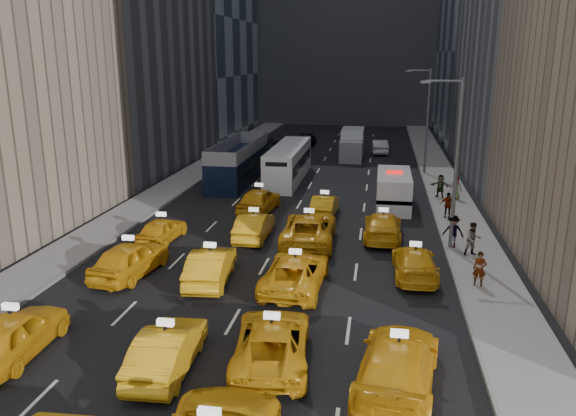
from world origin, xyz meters
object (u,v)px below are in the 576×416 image
pedestrian_0 (480,269)px  city_bus (288,163)px  nypd_van (394,191)px  box_truck (352,144)px  double_decker (239,162)px

pedestrian_0 → city_bus: bearing=134.9°
nypd_van → box_truck: size_ratio=0.94×
city_bus → box_truck: box_truck is taller
nypd_van → pedestrian_0: size_ratio=3.87×
double_decker → pedestrian_0: size_ratio=7.30×
city_bus → double_decker: bearing=-169.4°
nypd_van → double_decker: bearing=159.1°
double_decker → pedestrian_0: bearing=-54.2°
nypd_van → box_truck: box_truck is taller
nypd_van → city_bus: city_bus is taller
city_bus → pedestrian_0: size_ratio=7.19×
nypd_van → pedestrian_0: nypd_van is taller
double_decker → city_bus: (3.95, 1.10, -0.21)m
double_decker → box_truck: double_decker is taller
city_bus → box_truck: bearing=61.9°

